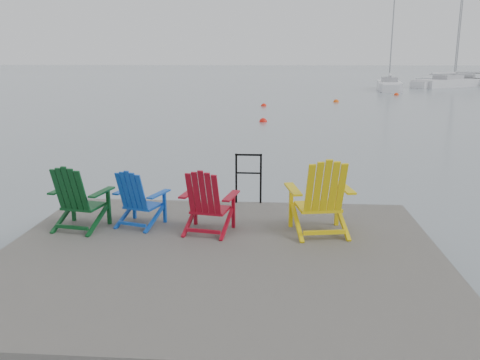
# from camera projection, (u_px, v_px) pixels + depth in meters

# --- Properties ---
(ground) EXTENTS (400.00, 400.00, 0.00)m
(ground) POSITION_uv_depth(u_px,v_px,m) (220.00, 287.00, 6.94)
(ground) COLOR gray
(ground) RESTS_ON ground
(dock) EXTENTS (6.00, 5.00, 1.40)m
(dock) POSITION_uv_depth(u_px,v_px,m) (219.00, 263.00, 6.86)
(dock) COLOR #312E2B
(dock) RESTS_ON ground
(handrail) EXTENTS (0.48, 0.04, 0.90)m
(handrail) POSITION_uv_depth(u_px,v_px,m) (249.00, 173.00, 9.05)
(handrail) COLOR black
(handrail) RESTS_ON dock
(chair_green) EXTENTS (0.90, 0.85, 1.01)m
(chair_green) POSITION_uv_depth(u_px,v_px,m) (78.00, 197.00, 7.66)
(chair_green) COLOR #0B401A
(chair_green) RESTS_ON dock
(chair_blue) EXTENTS (0.85, 0.81, 0.90)m
(chair_blue) POSITION_uv_depth(u_px,v_px,m) (138.00, 198.00, 7.82)
(chair_blue) COLOR #1146B1
(chair_blue) RESTS_ON dock
(chair_red) EXTENTS (0.88, 0.83, 0.98)m
(chair_red) POSITION_uv_depth(u_px,v_px,m) (207.00, 201.00, 7.50)
(chair_red) COLOR maroon
(chair_red) RESTS_ON dock
(chair_yellow) EXTENTS (1.03, 0.97, 1.16)m
(chair_yellow) POSITION_uv_depth(u_px,v_px,m) (321.00, 196.00, 7.42)
(chair_yellow) COLOR yellow
(chair_yellow) RESTS_ON dock
(sailboat_near) EXTENTS (3.36, 8.24, 11.10)m
(sailboat_near) POSITION_uv_depth(u_px,v_px,m) (389.00, 86.00, 48.91)
(sailboat_near) COLOR white
(sailboat_near) RESTS_ON ground
(sailboat_mid) EXTENTS (9.29, 8.05, 13.36)m
(sailboat_mid) POSITION_uv_depth(u_px,v_px,m) (450.00, 83.00, 54.03)
(sailboat_mid) COLOR silver
(sailboat_mid) RESTS_ON ground
(sailboat_far) EXTENTS (7.74, 5.83, 10.89)m
(sailboat_far) POSITION_uv_depth(u_px,v_px,m) (459.00, 82.00, 57.01)
(sailboat_far) COLOR white
(sailboat_far) RESTS_ON ground
(buoy_a) EXTENTS (0.38, 0.38, 0.38)m
(buoy_a) POSITION_uv_depth(u_px,v_px,m) (263.00, 122.00, 24.67)
(buoy_a) COLOR red
(buoy_a) RESTS_ON ground
(buoy_b) EXTENTS (0.36, 0.36, 0.36)m
(buoy_b) POSITION_uv_depth(u_px,v_px,m) (264.00, 106.00, 32.62)
(buoy_b) COLOR red
(buoy_b) RESTS_ON ground
(buoy_c) EXTENTS (0.40, 0.40, 0.40)m
(buoy_c) POSITION_uv_depth(u_px,v_px,m) (336.00, 102.00, 35.57)
(buoy_c) COLOR #F6570E
(buoy_c) RESTS_ON ground
(buoy_d) EXTENTS (0.40, 0.40, 0.40)m
(buoy_d) POSITION_uv_depth(u_px,v_px,m) (396.00, 95.00, 42.05)
(buoy_d) COLOR red
(buoy_d) RESTS_ON ground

